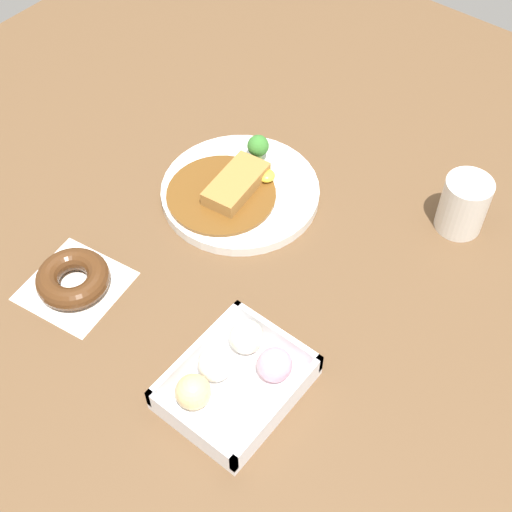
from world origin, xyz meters
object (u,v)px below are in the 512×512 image
object	(u,v)px
donut_box	(235,376)
curry_plate	(239,190)
coffee_mug	(464,205)
chocolate_ring_donut	(73,279)

from	to	relation	value
donut_box	curry_plate	bearing A→B (deg)	-141.38
donut_box	coffee_mug	world-z (taller)	coffee_mug
coffee_mug	donut_box	bearing A→B (deg)	-12.10
curry_plate	donut_box	distance (m)	0.35
donut_box	chocolate_ring_donut	xyz separation A→B (m)	(0.02, -0.29, -0.01)
curry_plate	chocolate_ring_donut	xyz separation A→B (m)	(0.30, -0.07, 0.00)
curry_plate	donut_box	world-z (taller)	curry_plate
donut_box	chocolate_ring_donut	size ratio (longest dim) A/B	1.19
curry_plate	chocolate_ring_donut	bearing A→B (deg)	-13.67
curry_plate	coffee_mug	bearing A→B (deg)	118.22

